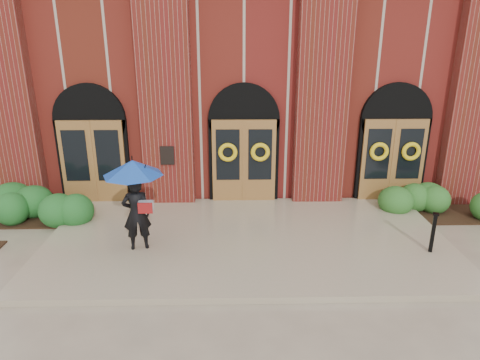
{
  "coord_description": "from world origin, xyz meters",
  "views": [
    {
      "loc": [
        -0.37,
        -9.61,
        5.0
      ],
      "look_at": [
        -0.15,
        1.0,
        1.38
      ],
      "focal_mm": 32.0,
      "sensor_mm": 36.0,
      "label": 1
    }
  ],
  "objects_px": {
    "man_with_umbrella": "(135,188)",
    "hedge_wall_left": "(34,204)",
    "metal_post": "(433,232)",
    "hedge_wall_right": "(433,203)"
  },
  "relations": [
    {
      "from": "metal_post",
      "to": "hedge_wall_left",
      "type": "xyz_separation_m",
      "value": [
        -10.32,
        2.51,
        -0.23
      ]
    },
    {
      "from": "hedge_wall_left",
      "to": "metal_post",
      "type": "bearing_deg",
      "value": -13.68
    },
    {
      "from": "man_with_umbrella",
      "to": "hedge_wall_left",
      "type": "bearing_deg",
      "value": -45.08
    },
    {
      "from": "man_with_umbrella",
      "to": "metal_post",
      "type": "bearing_deg",
      "value": 164.74
    },
    {
      "from": "hedge_wall_right",
      "to": "man_with_umbrella",
      "type": "bearing_deg",
      "value": -165.17
    },
    {
      "from": "man_with_umbrella",
      "to": "metal_post",
      "type": "distance_m",
      "value": 6.97
    },
    {
      "from": "man_with_umbrella",
      "to": "hedge_wall_right",
      "type": "height_order",
      "value": "man_with_umbrella"
    },
    {
      "from": "man_with_umbrella",
      "to": "metal_post",
      "type": "height_order",
      "value": "man_with_umbrella"
    },
    {
      "from": "metal_post",
      "to": "hedge_wall_left",
      "type": "distance_m",
      "value": 10.62
    },
    {
      "from": "man_with_umbrella",
      "to": "hedge_wall_left",
      "type": "height_order",
      "value": "man_with_umbrella"
    }
  ]
}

